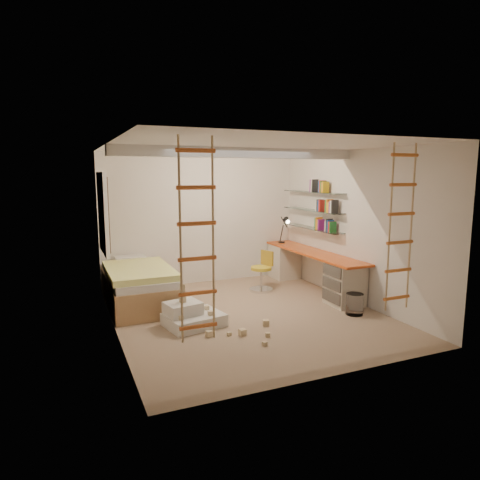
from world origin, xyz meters
name	(u,v)px	position (x,y,z in m)	size (l,w,h in m)	color
floor	(247,315)	(0.00, 0.00, 0.00)	(4.50, 4.50, 0.00)	#9B7E64
ceiling_beam	(240,153)	(0.00, 0.30, 2.52)	(4.00, 0.18, 0.16)	white
window_frame	(103,213)	(-1.97, 1.50, 1.55)	(0.06, 1.15, 1.35)	white
window_blind	(105,213)	(-1.93, 1.50, 1.55)	(0.02, 1.00, 1.20)	#4C2D1E
rope_ladder_left	(197,241)	(-1.35, -1.75, 1.52)	(0.41, 0.04, 2.13)	#D05423
rope_ladder_right	(401,228)	(1.35, -1.75, 1.52)	(0.41, 0.04, 2.13)	#C96522
waste_bin	(355,304)	(1.56, -0.65, 0.17)	(0.27, 0.27, 0.34)	white
desk	(312,269)	(1.72, 0.86, 0.40)	(0.56, 2.80, 0.75)	#D75219
shelves	(312,210)	(1.87, 1.13, 1.50)	(0.25, 1.80, 0.71)	white
bed	(138,285)	(-1.48, 1.23, 0.33)	(1.02, 2.00, 0.69)	#AD7F51
task_lamp	(285,225)	(1.67, 1.82, 1.14)	(0.14, 0.36, 0.57)	black
swivel_chair	(262,276)	(0.82, 1.18, 0.28)	(0.57, 0.57, 0.75)	gold
play_platform	(191,317)	(-0.96, -0.13, 0.14)	(0.90, 0.76, 0.36)	silver
toy_blocks	(218,317)	(-0.67, -0.48, 0.20)	(1.27, 1.25, 0.63)	#CCB284
books	(312,205)	(1.87, 1.13, 1.61)	(0.14, 0.70, 0.92)	#1E722D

